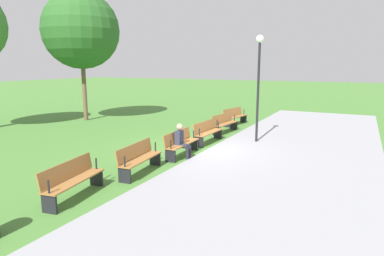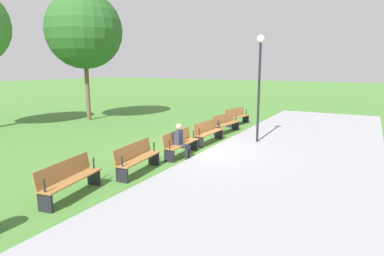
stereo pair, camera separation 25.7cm
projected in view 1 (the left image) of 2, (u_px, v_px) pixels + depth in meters
ground_plane at (197, 149)px, 12.87m from camera, size 120.00×120.00×0.00m
path_paving at (286, 160)px, 11.35m from camera, size 25.77×6.04×0.01m
bench_0 at (235, 116)px, 18.04m from camera, size 1.97×0.79×0.89m
bench_1 at (224, 123)px, 15.90m from camera, size 1.95×0.67×0.89m
bench_2 at (208, 131)px, 13.82m from camera, size 1.93×0.54×0.89m
bench_3 at (181, 143)px, 11.81m from camera, size 1.93×0.54×0.89m
bench_4 at (139, 158)px, 9.87m from camera, size 1.95×0.67×0.89m
bench_5 at (72, 179)px, 8.02m from camera, size 1.97×0.79×0.89m
person_seated at (182, 140)px, 11.53m from camera, size 0.33×0.53×1.20m
tree_1 at (81, 30)px, 18.71m from camera, size 4.31×4.31×7.28m
lamp_post at (259, 70)px, 13.57m from camera, size 0.32×0.32×4.38m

